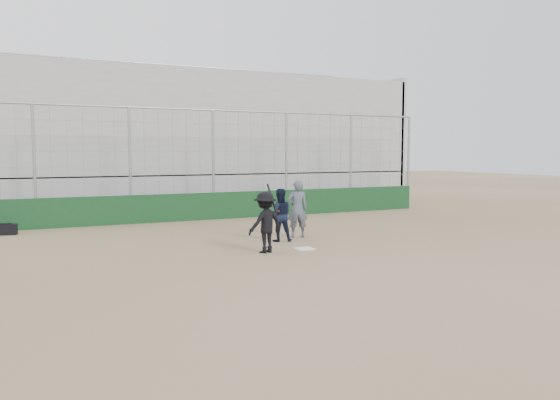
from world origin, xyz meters
name	(u,v)px	position (x,y,z in m)	size (l,w,h in m)	color
ground	(304,249)	(0.00, 0.00, 0.00)	(90.00, 90.00, 0.00)	brown
home_plate	(304,249)	(0.00, 0.00, 0.01)	(0.44, 0.44, 0.02)	white
backstop	(214,193)	(0.00, 7.00, 0.96)	(18.10, 0.25, 4.04)	#113519
bleachers	(177,142)	(0.00, 11.95, 2.92)	(20.25, 6.70, 6.98)	#9A9A9A
batter_at_plate	(265,222)	(-1.09, 0.00, 0.75)	(1.08, 0.84, 1.68)	black
catcher_crouched	(280,223)	(-0.04, 1.35, 0.50)	(0.83, 0.72, 1.01)	black
umpire	(297,212)	(0.75, 1.79, 0.75)	(0.61, 0.40, 1.50)	#4A525E
equipment_bag	(3,230)	(-6.94, 6.05, 0.16)	(0.78, 0.43, 0.36)	black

